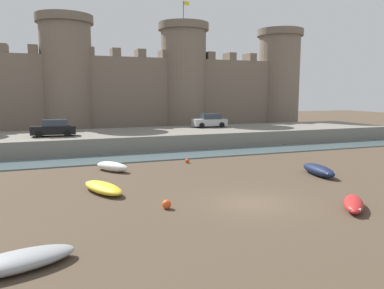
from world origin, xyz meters
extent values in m
plane|color=#4C3D2D|center=(0.00, 0.00, 0.00)|extent=(160.00, 160.00, 0.00)
cube|color=slate|center=(0.00, 15.63, 0.05)|extent=(80.00, 4.50, 0.10)
cube|color=slate|center=(0.00, 22.88, 0.80)|extent=(59.17, 10.00, 1.60)
cube|color=#7A6B5B|center=(0.00, 33.96, 5.21)|extent=(47.17, 2.80, 10.41)
cylinder|color=#7A6B5B|center=(-7.86, 33.96, 7.16)|extent=(6.29, 6.29, 14.33)
cylinder|color=#706254|center=(-7.86, 33.96, 14.83)|extent=(7.05, 7.05, 1.00)
cylinder|color=#7A6B5B|center=(7.86, 33.96, 7.16)|extent=(6.29, 6.29, 14.33)
cylinder|color=#706254|center=(7.86, 33.96, 14.83)|extent=(7.05, 7.05, 1.00)
cylinder|color=#4C4742|center=(7.86, 33.96, 16.83)|extent=(0.10, 0.10, 3.00)
cube|color=yellow|center=(8.31, 33.96, 18.03)|extent=(0.80, 0.04, 0.50)
cylinder|color=#7A6B5B|center=(23.59, 33.96, 7.16)|extent=(6.29, 6.29, 14.33)
cylinder|color=#706254|center=(23.59, 33.96, 14.83)|extent=(7.05, 7.05, 1.00)
cube|color=#746557|center=(-15.02, 33.96, 10.96)|extent=(1.10, 2.52, 1.10)
cube|color=#746557|center=(-11.68, 33.96, 10.96)|extent=(1.10, 2.52, 1.10)
cube|color=#746557|center=(-5.01, 33.96, 10.96)|extent=(1.10, 2.52, 1.10)
cube|color=#746557|center=(-1.67, 33.96, 10.96)|extent=(1.10, 2.52, 1.10)
cube|color=#746557|center=(1.67, 33.96, 10.96)|extent=(1.10, 2.52, 1.10)
cube|color=#746557|center=(5.01, 33.96, 10.96)|extent=(1.10, 2.52, 1.10)
cube|color=#746557|center=(11.68, 33.96, 10.96)|extent=(1.10, 2.52, 1.10)
cube|color=#746557|center=(15.02, 33.96, 10.96)|extent=(1.10, 2.52, 1.10)
cube|color=#746557|center=(18.36, 33.96, 10.96)|extent=(1.10, 2.52, 1.10)
ellipsoid|color=red|center=(4.21, -2.70, 0.28)|extent=(2.66, 2.88, 0.57)
ellipsoid|color=#F23939|center=(4.21, -2.70, 0.34)|extent=(2.16, 2.34, 0.31)
cube|color=beige|center=(4.36, -2.53, 0.38)|extent=(0.72, 0.66, 0.06)
cube|color=beige|center=(3.44, -3.59, 0.36)|extent=(0.56, 0.54, 0.08)
ellipsoid|color=silver|center=(-5.81, 10.72, 0.35)|extent=(2.58, 3.04, 0.71)
ellipsoid|color=white|center=(-5.81, 10.72, 0.41)|extent=(2.08, 2.47, 0.39)
cube|color=beige|center=(-5.94, 10.90, 0.45)|extent=(0.83, 0.67, 0.06)
cube|color=beige|center=(-5.13, 9.76, 0.43)|extent=(0.62, 0.56, 0.08)
ellipsoid|color=yellow|center=(-7.19, 4.84, 0.29)|extent=(2.57, 3.94, 0.58)
ellipsoid|color=#F2F246|center=(-7.19, 4.84, 0.35)|extent=(2.06, 3.21, 0.32)
cube|color=beige|center=(-7.09, 4.58, 0.39)|extent=(1.12, 0.59, 0.06)
cube|color=beige|center=(-7.71, 6.19, 0.37)|extent=(0.78, 0.52, 0.08)
ellipsoid|color=gray|center=(-11.12, -3.96, 0.28)|extent=(4.18, 2.49, 0.56)
ellipsoid|color=silver|center=(-11.12, -3.96, 0.34)|extent=(3.41, 1.99, 0.31)
cube|color=beige|center=(-10.84, -3.88, 0.38)|extent=(0.54, 1.26, 0.06)
ellipsoid|color=#141E3D|center=(7.65, 4.23, 0.38)|extent=(1.57, 3.72, 0.76)
ellipsoid|color=navy|center=(7.65, 4.23, 0.44)|extent=(1.24, 3.05, 0.42)
cube|color=beige|center=(7.68, 4.50, 0.48)|extent=(0.97, 0.32, 0.06)
cube|color=beige|center=(7.47, 2.83, 0.46)|extent=(0.65, 0.36, 0.08)
sphere|color=#E04C1E|center=(-4.58, 0.60, 0.24)|extent=(0.47, 0.47, 0.47)
sphere|color=#E04C1E|center=(0.53, 11.85, 0.18)|extent=(0.37, 0.37, 0.37)
cube|color=black|center=(-9.78, 21.47, 2.20)|extent=(4.20, 1.95, 0.80)
cube|color=#2D3842|center=(-9.63, 21.46, 2.90)|extent=(2.34, 1.63, 0.64)
cylinder|color=black|center=(-11.10, 20.70, 1.92)|extent=(0.65, 0.22, 0.64)
cylinder|color=black|center=(-10.99, 22.39, 1.92)|extent=(0.65, 0.22, 0.64)
cylinder|color=black|center=(-8.56, 20.54, 1.92)|extent=(0.65, 0.22, 0.64)
cylinder|color=black|center=(-8.46, 22.24, 1.92)|extent=(0.65, 0.22, 0.64)
cube|color=#B2B5B7|center=(8.06, 24.89, 2.20)|extent=(4.20, 1.95, 0.80)
cube|color=#2D3842|center=(8.21, 24.88, 2.90)|extent=(2.34, 1.63, 0.64)
cylinder|color=black|center=(6.74, 24.12, 1.92)|extent=(0.65, 0.22, 0.64)
cylinder|color=black|center=(6.84, 25.82, 1.92)|extent=(0.65, 0.22, 0.64)
cylinder|color=black|center=(9.28, 23.97, 1.92)|extent=(0.65, 0.22, 0.64)
cylinder|color=black|center=(9.38, 25.66, 1.92)|extent=(0.65, 0.22, 0.64)
camera|label=1|loc=(-9.70, -16.92, 5.83)|focal=35.00mm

